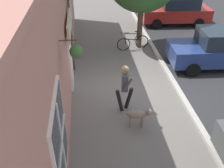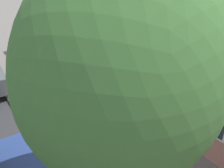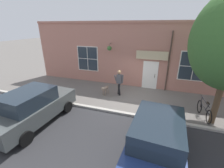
% 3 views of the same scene
% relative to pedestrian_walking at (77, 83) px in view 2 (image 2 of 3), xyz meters
% --- Properties ---
extents(ground_plane, '(90.00, 90.00, 0.00)m').
position_rel_pedestrian_walking_xyz_m(ground_plane, '(0.31, 1.19, -1.07)').
color(ground_plane, '#66605B').
extents(storefront_facade, '(0.95, 18.00, 4.84)m').
position_rel_pedestrian_walking_xyz_m(storefront_facade, '(-2.03, 1.18, 1.35)').
color(storefront_facade, '#B27566').
rests_on(storefront_facade, ground_plane).
extents(pedestrian_walking, '(0.66, 0.60, 1.77)m').
position_rel_pedestrian_walking_xyz_m(pedestrian_walking, '(0.00, 0.00, 0.00)').
color(pedestrian_walking, black).
rests_on(pedestrian_walking, ground_plane).
extents(dog_on_leash, '(1.06, 0.39, 0.72)m').
position_rel_pedestrian_walking_xyz_m(dog_on_leash, '(0.32, -0.90, -0.60)').
color(dog_on_leash, '#7F6B5B').
rests_on(dog_on_leash, ground_plane).
extents(street_tree_by_curb, '(3.78, 3.40, 6.01)m').
position_rel_pedestrian_walking_xyz_m(street_tree_by_curb, '(1.62, 5.34, 2.77)').
color(street_tree_by_curb, brown).
rests_on(street_tree_by_curb, ground_plane).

